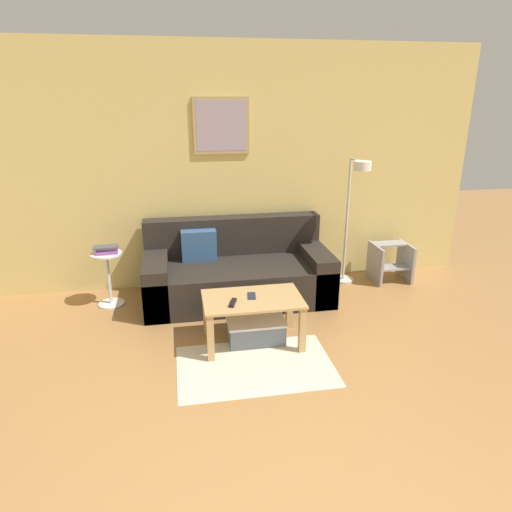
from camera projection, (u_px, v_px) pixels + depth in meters
wall_back at (223, 169)px, 4.85m from camera, size 5.60×0.09×2.55m
area_rug at (255, 366)px, 3.61m from camera, size 1.23×0.79×0.01m
couch at (237, 273)px, 4.77m from camera, size 1.89×0.90×0.79m
coffee_table at (253, 308)px, 3.85m from camera, size 0.83×0.51×0.42m
storage_bin at (255, 329)px, 3.97m from camera, size 0.50×0.36×0.20m
floor_lamp at (354, 206)px, 4.81m from camera, size 0.24×0.52×1.41m
side_table at (108, 274)px, 4.56m from camera, size 0.31×0.31×0.56m
book_stack at (107, 249)px, 4.49m from camera, size 0.24×0.19×0.07m
remote_control at (233, 303)px, 3.71m from camera, size 0.08×0.16×0.02m
cell_phone at (252, 296)px, 3.85m from camera, size 0.08×0.15×0.01m
step_stool at (391, 261)px, 5.21m from camera, size 0.40×0.40×0.43m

